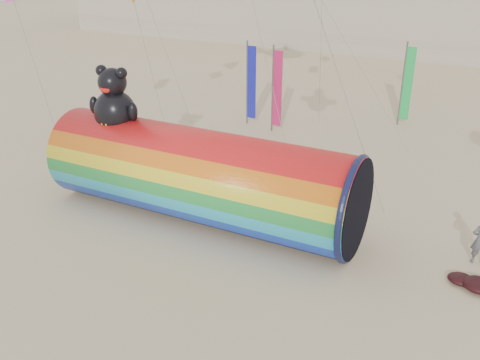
% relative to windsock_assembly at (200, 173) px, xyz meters
% --- Properties ---
extents(ground, '(160.00, 160.00, 0.00)m').
position_rel_windsock_assembly_xyz_m(ground, '(1.64, -2.08, -2.02)').
color(ground, '#CCB58C').
rests_on(ground, ground).
extents(windsock_assembly, '(13.21, 4.02, 6.09)m').
position_rel_windsock_assembly_xyz_m(windsock_assembly, '(0.00, 0.00, 0.00)').
color(windsock_assembly, red).
rests_on(windsock_assembly, ground).
extents(festival_banners, '(9.25, 4.85, 5.20)m').
position_rel_windsock_assembly_xyz_m(festival_banners, '(-0.19, 13.32, 0.62)').
color(festival_banners, '#59595E').
rests_on(festival_banners, ground).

